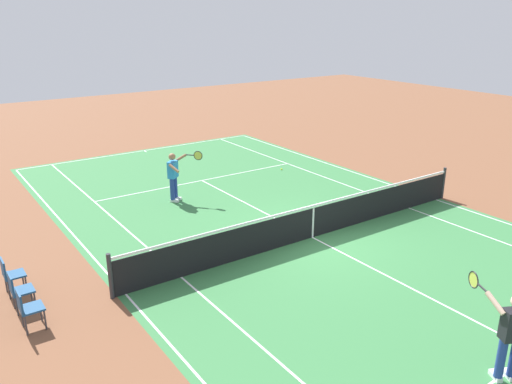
{
  "coord_description": "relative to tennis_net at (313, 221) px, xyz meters",
  "views": [
    {
      "loc": [
        -10.1,
        8.91,
        5.96
      ],
      "look_at": [
        1.99,
        0.55,
        0.9
      ],
      "focal_mm": 36.3,
      "sensor_mm": 36.0,
      "label": 1
    }
  ],
  "objects": [
    {
      "name": "tennis_ball",
      "position": [
        5.8,
        -3.34,
        -0.46
      ],
      "size": [
        0.07,
        0.07,
        0.07
      ],
      "primitive_type": "sphere",
      "color": "#CCE01E",
      "rests_on": "ground_plane"
    },
    {
      "name": "spectator_chair_0",
      "position": [
        -0.24,
        7.57,
        0.03
      ],
      "size": [
        0.44,
        0.44,
        0.88
      ],
      "color": "#38383D",
      "rests_on": "ground_plane"
    },
    {
      "name": "spectator_chair_2",
      "position": [
        1.44,
        7.57,
        0.03
      ],
      "size": [
        0.44,
        0.44,
        0.88
      ],
      "color": "#38383D",
      "rests_on": "ground_plane"
    },
    {
      "name": "tennis_net",
      "position": [
        0.0,
        0.0,
        0.0
      ],
      "size": [
        0.1,
        11.7,
        1.08
      ],
      "color": "#2D2D33",
      "rests_on": "ground_plane"
    },
    {
      "name": "court_line_markings",
      "position": [
        0.0,
        0.0,
        -0.49
      ],
      "size": [
        23.85,
        11.05,
        0.01
      ],
      "color": "white",
      "rests_on": "ground_plane"
    },
    {
      "name": "tennis_player_near",
      "position": [
        4.95,
        1.82,
        0.44
      ],
      "size": [
        0.74,
        1.1,
        1.7
      ],
      "color": "navy",
      "rests_on": "ground_plane"
    },
    {
      "name": "court_slab",
      "position": [
        0.0,
        0.0,
        -0.49
      ],
      "size": [
        24.2,
        11.4,
        0.0
      ],
      "primitive_type": "cube",
      "color": "#387A42",
      "rests_on": "ground_plane"
    },
    {
      "name": "spectator_chair_1",
      "position": [
        0.6,
        7.57,
        0.03
      ],
      "size": [
        0.44,
        0.44,
        0.88
      ],
      "color": "#38383D",
      "rests_on": "ground_plane"
    },
    {
      "name": "tennis_player_far",
      "position": [
        -6.43,
        1.2,
        0.44
      ],
      "size": [
        1.19,
        0.75,
        1.7
      ],
      "color": "navy",
      "rests_on": "ground_plane"
    },
    {
      "name": "ground_plane",
      "position": [
        0.0,
        0.0,
        -0.49
      ],
      "size": [
        60.0,
        60.0,
        0.0
      ],
      "primitive_type": "plane",
      "color": "brown"
    }
  ]
}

